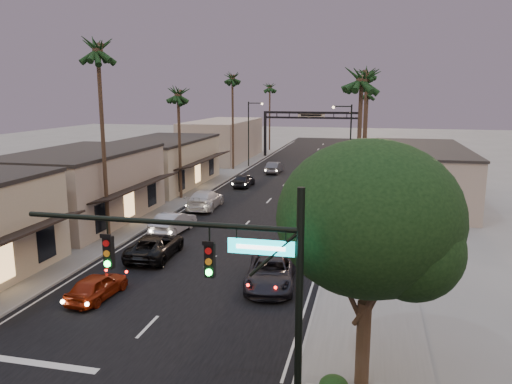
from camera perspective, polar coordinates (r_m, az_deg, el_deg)
The scene contains 30 objects.
ground at distance 50.93m, azimuth 2.16°, elevation -0.30°, with size 200.00×200.00×0.00m, color slate.
road at distance 55.76m, azimuth 3.14°, elevation 0.72°, with size 14.00×120.00×0.02m, color black.
sidewalk_left at distance 64.66m, azimuth -4.11°, elevation 2.24°, with size 5.00×92.00×0.12m, color slate.
sidewalk_right at distance 61.85m, azimuth 12.98°, elevation 1.55°, with size 5.00×92.00×0.12m, color slate.
storefront_mid at distance 42.21m, azimuth -19.22°, elevation 0.43°, with size 8.00×14.00×5.50m, color gray.
storefront_far at distance 56.23m, azimuth -10.56°, elevation 3.21°, with size 8.00×16.00×5.00m, color #B6AB8B.
storefront_dist at distance 77.65m, azimuth -3.79°, elevation 5.96°, with size 8.00×20.00×6.00m, color gray.
building_right at distance 49.83m, azimuth 18.21°, elevation 1.80°, with size 8.00×18.00×5.00m, color gray.
traffic_signal at distance 14.48m, azimuth -2.63°, elevation -9.75°, with size 8.51×0.22×7.80m.
corner_tree at distance 17.00m, azimuth 12.99°, elevation -3.64°, with size 6.20×6.20×8.80m.
arch at distance 79.69m, azimuth 6.32°, elevation 7.88°, with size 15.20×0.40×7.27m.
streetlight_right at distance 54.28m, azimuth 10.45°, elevation 5.94°, with size 2.13×0.30×9.00m.
streetlight_left at distance 69.13m, azimuth -0.63°, elevation 7.25°, with size 2.13×0.30×9.00m.
palm_lb at distance 35.96m, azimuth -17.69°, elevation 15.79°, with size 3.20×3.20×15.20m.
palm_lc at distance 48.45m, azimuth -8.91°, elevation 11.44°, with size 3.20×3.20×12.20m.
palm_ld at distance 66.50m, azimuth -2.72°, elevation 13.19°, with size 3.20×3.20×14.20m.
palm_ra at distance 33.02m, azimuth 12.01°, elevation 13.12°, with size 3.20×3.20×13.20m.
palm_rb at distance 53.04m, azimuth 12.54°, elevation 13.40°, with size 3.20×3.20×14.20m.
palm_rc at distance 73.00m, azimuth 12.68°, elevation 11.24°, with size 3.20×3.20×12.20m.
palm_far at distance 88.78m, azimuth 1.59°, elevation 12.11°, with size 3.20×3.20×13.20m.
oncoming_red at distance 26.87m, azimuth -17.71°, elevation -10.21°, with size 1.56×3.88×1.32m, color maroon.
oncoming_pickup at distance 32.34m, azimuth -11.41°, elevation -6.04°, with size 2.47×5.36×1.49m, color black.
oncoming_silver at distance 37.57m, azimuth -9.43°, elevation -3.45°, with size 1.65×4.74×1.56m, color #A0A1A5.
oncoming_white at distance 44.93m, azimuth -5.84°, elevation -0.85°, with size 2.34×5.75×1.67m, color silver.
oncoming_dgrey at distance 55.05m, azimuth -1.40°, elevation 1.36°, with size 1.73×4.29×1.46m, color black.
oncoming_grey_far at distance 64.30m, azimuth 2.11°, elevation 2.81°, with size 1.55×4.46×1.47m, color #45454A.
curbside_near at distance 27.19m, azimuth 1.69°, elevation -9.16°, with size 2.53×5.48×1.52m, color black.
curbside_black at distance 32.08m, azimuth 6.82°, elevation -5.91°, with size 2.28×5.61×1.63m, color black.
curbside_grey at distance 42.66m, azimuth 8.16°, elevation -1.64°, with size 1.83×4.54×1.55m, color #56565B.
curbside_far at distance 53.45m, azimuth 7.23°, elevation 1.05°, with size 1.69×4.84×1.60m, color black.
Camera 1 is at (9.37, -9.00, 10.30)m, focal length 35.00 mm.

